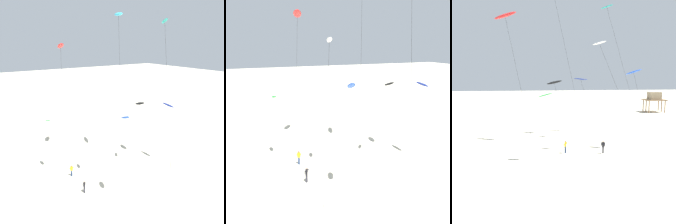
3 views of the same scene
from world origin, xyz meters
TOP-DOWN VIEW (x-y plane):
  - ground_plane at (0.00, 0.00)m, footprint 260.00×260.00m
  - kite_green at (-1.87, 0.50)m, footprint 3.71×1.79m
  - kite_navy at (5.20, 16.20)m, footprint 3.91×1.76m
  - kite_blue at (10.43, 4.58)m, footprint 3.60×1.90m
  - kite_black at (0.33, 14.89)m, footprint 3.42×1.75m
  - kite_white at (5.65, 4.52)m, footprint 6.43×3.31m
  - kite_red at (-6.69, 5.06)m, footprint 5.12×2.91m
  - kite_flyer_nearest at (5.61, 1.94)m, footprint 0.68×0.67m
  - kite_flyer_middle at (0.74, 2.57)m, footprint 0.58×0.60m

SIDE VIEW (x-z plane):
  - ground_plane at x=0.00m, z-range 0.00..0.00m
  - kite_flyer_nearest at x=5.61m, z-range 0.06..1.73m
  - kite_flyer_middle at x=0.74m, z-range 0.06..1.73m
  - kite_green at x=-1.87m, z-range 3.60..11.76m
  - kite_black at x=0.33m, z-range 4.08..13.44m
  - kite_navy at x=5.20m, z-range 4.45..14.02m
  - kite_blue at x=10.43m, z-range 4.92..15.93m
  - kite_white at x=5.65m, z-range 6.62..21.29m
  - kite_red at x=-6.69m, z-range 8.40..26.69m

